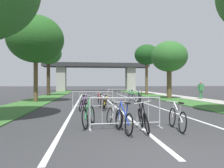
{
  "coord_description": "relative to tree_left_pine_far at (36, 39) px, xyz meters",
  "views": [
    {
      "loc": [
        -1.81,
        -3.9,
        1.49
      ],
      "look_at": [
        0.92,
        20.12,
        1.5
      ],
      "focal_mm": 34.18,
      "sensor_mm": 36.0,
      "label": 1
    }
  ],
  "objects": [
    {
      "name": "ground_plane",
      "position": [
        6.06,
        -14.16,
        -5.16
      ],
      "size": [
        300.0,
        300.0,
        0.0
      ],
      "primitive_type": "plane",
      "color": "#333335"
    },
    {
      "name": "grass_verge_left",
      "position": [
        -0.13,
        5.99,
        -5.14
      ],
      "size": [
        2.77,
        49.25,
        0.05
      ],
      "primitive_type": "cube",
      "color": "#386B2D",
      "rests_on": "ground"
    },
    {
      "name": "grass_verge_right",
      "position": [
        12.25,
        5.99,
        -5.14
      ],
      "size": [
        2.77,
        49.25,
        0.05
      ],
      "primitive_type": "cube",
      "color": "#386B2D",
      "rests_on": "ground"
    },
    {
      "name": "sidewalk_path_right",
      "position": [
        14.66,
        5.99,
        -5.12
      ],
      "size": [
        2.06,
        49.25,
        0.08
      ],
      "primitive_type": "cube",
      "color": "#ADA89E",
      "rests_on": "ground"
    },
    {
      "name": "lane_stripe_center",
      "position": [
        6.06,
        0.08,
        -5.16
      ],
      "size": [
        0.14,
        28.49,
        0.01
      ],
      "primitive_type": "cube",
      "color": "silver",
      "rests_on": "ground"
    },
    {
      "name": "lane_stripe_right_lane",
      "position": [
        8.7,
        0.08,
        -5.16
      ],
      "size": [
        0.14,
        28.49,
        0.01
      ],
      "primitive_type": "cube",
      "color": "silver",
      "rests_on": "ground"
    },
    {
      "name": "lane_stripe_left_lane",
      "position": [
        3.42,
        0.08,
        -5.16
      ],
      "size": [
        0.14,
        28.49,
        0.01
      ],
      "primitive_type": "cube",
      "color": "silver",
      "rests_on": "ground"
    },
    {
      "name": "overpass_bridge",
      "position": [
        6.06,
        26.54,
        -0.89
      ],
      "size": [
        21.73,
        3.73,
        5.85
      ],
      "color": "#2D2D30",
      "rests_on": "ground"
    },
    {
      "name": "tree_left_pine_far",
      "position": [
        0.0,
        0.0,
        0.0
      ],
      "size": [
        4.56,
        4.56,
        7.12
      ],
      "color": "brown",
      "rests_on": "ground"
    },
    {
      "name": "tree_left_pine_near",
      "position": [
        -0.74,
        9.77,
        0.18
      ],
      "size": [
        3.32,
        3.32,
        6.84
      ],
      "color": "#3D2D1E",
      "rests_on": "ground"
    },
    {
      "name": "tree_right_cypress_far",
      "position": [
        12.34,
        2.44,
        -0.96
      ],
      "size": [
        3.58,
        3.58,
        5.78
      ],
      "color": "brown",
      "rests_on": "ground"
    },
    {
      "name": "tree_right_oak_mid",
      "position": [
        12.2,
        10.17,
        0.26
      ],
      "size": [
        3.27,
        3.27,
        6.87
      ],
      "color": "brown",
      "rests_on": "ground"
    },
    {
      "name": "crowd_barrier_nearest",
      "position": [
        5.51,
        -11.04,
        -4.64
      ],
      "size": [
        2.46,
        0.55,
        1.05
      ],
      "rotation": [
        0.0,
        0.0,
        0.04
      ],
      "color": "#ADADB2",
      "rests_on": "ground"
    },
    {
      "name": "crowd_barrier_second",
      "position": [
        4.55,
        -5.33,
        -4.64
      ],
      "size": [
        2.46,
        0.56,
        1.05
      ],
      "rotation": [
        0.0,
        0.0,
        -0.05
      ],
      "color": "#ADADB2",
      "rests_on": "ground"
    },
    {
      "name": "crowd_barrier_third",
      "position": [
        7.19,
        0.37,
        -4.64
      ],
      "size": [
        2.45,
        0.48,
        1.05
      ],
      "rotation": [
        0.0,
        0.0,
        -0.01
      ],
      "color": "#ADADB2",
      "rests_on": "ground"
    },
    {
      "name": "bicycle_blue_0",
      "position": [
        8.89,
        0.8,
        -4.8
      ],
      "size": [
        0.44,
        1.74,
        0.95
      ],
      "rotation": [
        0.0,
        0.0,
        -0.16
      ],
      "color": "black",
      "rests_on": "ground"
    },
    {
      "name": "bicycle_yellow_1",
      "position": [
        5.23,
        -5.83,
        -4.79
      ],
      "size": [
        0.67,
        1.74,
        0.9
      ],
      "rotation": [
        0.0,
        0.0,
        -0.18
      ],
      "color": "black",
      "rests_on": "ground"
    },
    {
      "name": "bicycle_purple_2",
      "position": [
        3.98,
        -5.82,
        -4.82
      ],
      "size": [
        0.7,
        1.61,
        0.92
      ],
      "rotation": [
        0.0,
        0.0,
        -0.2
      ],
      "color": "black",
      "rests_on": "ground"
    },
    {
      "name": "bicycle_red_3",
      "position": [
        5.07,
        -4.84,
        -4.81
      ],
      "size": [
        0.62,
        1.59,
        0.96
      ],
      "rotation": [
        0.0,
        0.0,
        0.17
      ],
      "color": "black",
      "rests_on": "ground"
    },
    {
      "name": "bicycle_black_4",
      "position": [
        5.99,
        -11.46,
        -4.79
      ],
      "size": [
        0.54,
        1.69,
        1.0
      ],
      "rotation": [
        0.0,
        0.0,
        3.06
      ],
      "color": "black",
      "rests_on": "ground"
    },
    {
      "name": "bicycle_white_5",
      "position": [
        7.13,
        -11.43,
        -4.79
      ],
      "size": [
        0.54,
        1.68,
        0.92
      ],
      "rotation": [
        0.0,
        0.0,
        -0.09
      ],
      "color": "black",
      "rests_on": "ground"
    },
    {
      "name": "bicycle_teal_6",
      "position": [
        8.19,
        0.77,
        -4.78
      ],
      "size": [
        0.61,
        1.71,
        0.99
      ],
      "rotation": [
        0.0,
        0.0,
        0.13
      ],
      "color": "black",
      "rests_on": "ground"
    },
    {
      "name": "bicycle_orange_7",
      "position": [
        8.8,
        -0.1,
        -4.78
      ],
      "size": [
        0.65,
        1.63,
        0.94
      ],
      "rotation": [
        0.0,
        0.0,
        -0.23
      ],
      "color": "black",
      "rests_on": "ground"
    },
    {
      "name": "bicycle_green_8",
      "position": [
        4.28,
        -10.53,
        -4.78
      ],
      "size": [
        0.58,
        1.69,
        1.03
      ],
      "rotation": [
        0.0,
        0.0,
        -0.24
      ],
      "color": "black",
      "rests_on": "ground"
    },
    {
      "name": "bicycle_silver_9",
      "position": [
        5.17,
        -10.67,
        -4.81
      ],
      "size": [
        0.7,
        1.63,
        0.91
      ],
      "rotation": [
        0.0,
        0.0,
        3.36
      ],
      "color": "black",
      "rests_on": "ground"
    },
    {
      "name": "bicycle_blue_10",
      "position": [
        5.34,
        -11.57,
        -4.79
      ],
      "size": [
        0.48,
        1.66,
        0.95
      ],
      "rotation": [
        0.0,
        0.0,
        0.15
      ],
      "color": "black",
      "rests_on": "ground"
    },
    {
      "name": "pedestrian_in_red_jacket",
      "position": [
        15.0,
        1.19,
        -4.11
      ],
      "size": [
        0.62,
        0.36,
        1.73
      ],
      "rotation": [
        0.0,
        0.0,
        0.17
      ],
      "color": "#33723F",
      "rests_on": "ground"
    }
  ]
}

